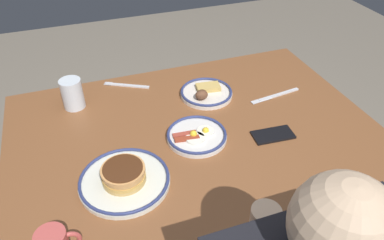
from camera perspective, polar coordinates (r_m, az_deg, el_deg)
The scene contains 8 objects.
dining_table at distance 1.39m, azimuth 0.40°, elevation -5.18°, with size 1.29×0.91×0.76m.
plate_near_main at distance 1.49m, azimuth 2.15°, elevation 4.23°, with size 0.21×0.21×0.05m.
plate_center_pancakes at distance 1.28m, azimuth 0.72°, elevation -2.39°, with size 0.21×0.21×0.04m.
plate_far_companion at distance 1.14m, azimuth -10.39°, elevation -8.83°, with size 0.27×0.27×0.06m.
drinking_glass at distance 1.48m, azimuth -17.89°, elevation 3.68°, with size 0.08×0.08×0.12m.
cell_phone at distance 1.32m, azimuth 12.35°, elevation -2.24°, with size 0.14×0.07×0.01m, color black.
fork_near at distance 1.58m, azimuth -10.07°, elevation 5.28°, with size 0.18×0.11×0.01m.
butter_knife at distance 1.53m, azimuth 12.69°, elevation 3.67°, with size 0.23×0.05×0.01m.
Camera 1 is at (0.35, 0.96, 1.59)m, focal length 34.65 mm.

